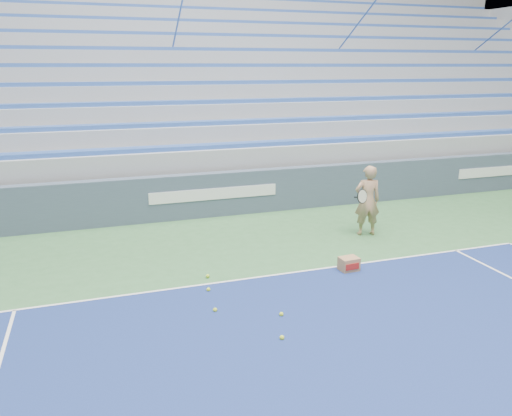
# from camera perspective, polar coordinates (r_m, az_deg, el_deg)

# --- Properties ---
(sponsor_barrier) EXTENTS (30.00, 0.32, 1.10)m
(sponsor_barrier) POSITION_cam_1_polar(r_m,az_deg,el_deg) (12.49, -4.92, 1.56)
(sponsor_barrier) COLOR #3E4C5F
(sponsor_barrier) RESTS_ON ground
(bleachers) EXTENTS (31.00, 9.15, 7.30)m
(bleachers) POSITION_cam_1_polar(r_m,az_deg,el_deg) (17.76, -9.49, 11.60)
(bleachers) COLOR #979B9F
(bleachers) RESTS_ON ground
(tennis_player) EXTENTS (0.92, 0.86, 1.57)m
(tennis_player) POSITION_cam_1_polar(r_m,az_deg,el_deg) (11.23, 12.60, 0.84)
(tennis_player) COLOR tan
(tennis_player) RESTS_ON ground
(ball_box) EXTENTS (0.36, 0.29, 0.26)m
(ball_box) POSITION_cam_1_polar(r_m,az_deg,el_deg) (9.38, 10.57, -6.32)
(ball_box) COLOR #9F744D
(ball_box) RESTS_ON ground
(tennis_ball_0) EXTENTS (0.07, 0.07, 0.07)m
(tennis_ball_0) POSITION_cam_1_polar(r_m,az_deg,el_deg) (7.11, 2.98, -14.58)
(tennis_ball_0) COLOR #CBE62F
(tennis_ball_0) RESTS_ON ground
(tennis_ball_1) EXTENTS (0.07, 0.07, 0.07)m
(tennis_ball_1) POSITION_cam_1_polar(r_m,az_deg,el_deg) (8.50, -5.46, -9.26)
(tennis_ball_1) COLOR #CBE62F
(tennis_ball_1) RESTS_ON ground
(tennis_ball_2) EXTENTS (0.07, 0.07, 0.07)m
(tennis_ball_2) POSITION_cam_1_polar(r_m,az_deg,el_deg) (9.00, -5.54, -7.75)
(tennis_ball_2) COLOR #CBE62F
(tennis_ball_2) RESTS_ON ground
(tennis_ball_3) EXTENTS (0.07, 0.07, 0.07)m
(tennis_ball_3) POSITION_cam_1_polar(r_m,az_deg,el_deg) (7.84, -4.70, -11.53)
(tennis_ball_3) COLOR #CBE62F
(tennis_ball_3) RESTS_ON ground
(tennis_ball_4) EXTENTS (0.07, 0.07, 0.07)m
(tennis_ball_4) POSITION_cam_1_polar(r_m,az_deg,el_deg) (7.70, 2.91, -12.02)
(tennis_ball_4) COLOR #CBE62F
(tennis_ball_4) RESTS_ON ground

